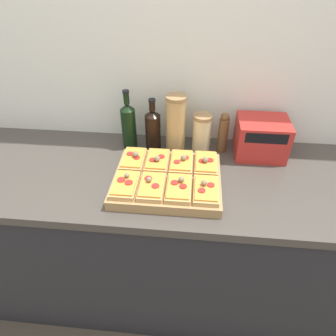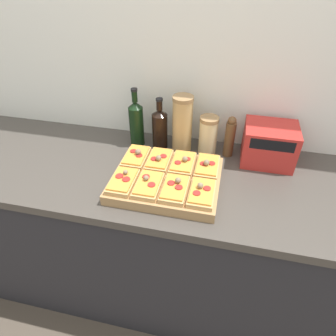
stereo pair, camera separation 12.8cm
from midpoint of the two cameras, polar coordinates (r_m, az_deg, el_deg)
ground_plane at (r=1.90m, az=-4.68°, el=-29.39°), size 12.00×12.00×0.00m
wall_back at (r=1.51m, az=-2.80°, el=18.05°), size 6.00×0.06×2.50m
kitchen_counter at (r=1.68m, az=-3.66°, el=-13.15°), size 2.63×0.67×0.90m
cutting_board at (r=1.29m, az=-2.99°, el=-2.42°), size 0.45×0.37×0.04m
pizza_slice_back_left at (r=1.36m, az=-9.29°, el=1.62°), size 0.10×0.17×0.05m
pizza_slice_back_midleft at (r=1.34m, az=-4.81°, el=1.34°), size 0.10×0.17×0.05m
pizza_slice_back_midright at (r=1.33m, az=-0.18°, el=1.09°), size 0.10×0.17×0.05m
pizza_slice_back_right at (r=1.32m, az=4.48°, el=0.82°), size 0.10×0.17×0.05m
pizza_slice_front_left at (r=1.23m, az=-11.15°, el=-3.21°), size 0.10×0.17×0.05m
pizza_slice_front_midleft at (r=1.21m, az=-6.19°, el=-3.58°), size 0.10×0.17×0.05m
pizza_slice_front_midright at (r=1.19m, az=-1.03°, el=-3.92°), size 0.10×0.17×0.05m
pizza_slice_front_right at (r=1.19m, az=4.17°, el=-4.25°), size 0.10×0.17×0.05m
olive_oil_bottle at (r=1.50m, az=-9.96°, el=8.06°), size 0.07×0.07×0.30m
wine_bottle at (r=1.48m, az=-5.39°, el=7.41°), size 0.08×0.08×0.26m
grain_jar_tall at (r=1.45m, az=-1.07°, el=8.41°), size 0.10×0.10×0.28m
grain_jar_short at (r=1.47m, az=3.94°, el=6.61°), size 0.09×0.09×0.19m
pepper_mill at (r=1.47m, az=7.99°, el=6.55°), size 0.05×0.05×0.21m
toaster_oven at (r=1.48m, az=14.99°, el=5.52°), size 0.26×0.19×0.18m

